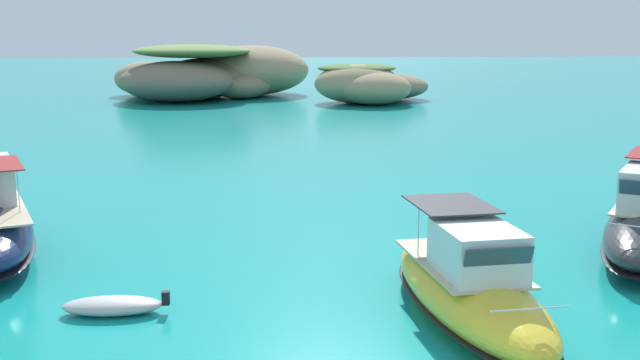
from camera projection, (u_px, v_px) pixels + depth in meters
islet_large at (213, 74)px, 85.25m from camera, size 25.57×24.85×5.86m
islet_small at (370, 84)px, 79.47m from camera, size 15.46×16.32×3.97m
motorboat_yellow at (470, 288)px, 19.60m from camera, size 3.45×8.96×2.74m
dinghy_tender at (113, 305)px, 20.21m from camera, size 2.82×1.18×0.58m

